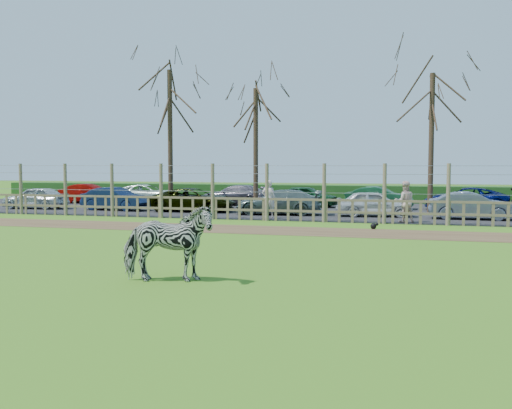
% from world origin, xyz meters
% --- Properties ---
extents(ground, '(120.00, 120.00, 0.00)m').
position_xyz_m(ground, '(0.00, 0.00, 0.00)').
color(ground, '#5F9A32').
rests_on(ground, ground).
extents(dirt_strip, '(34.00, 2.80, 0.01)m').
position_xyz_m(dirt_strip, '(0.00, 4.50, 0.01)').
color(dirt_strip, brown).
rests_on(dirt_strip, ground).
extents(asphalt, '(44.00, 13.00, 0.04)m').
position_xyz_m(asphalt, '(0.00, 14.50, 0.02)').
color(asphalt, '#232326').
rests_on(asphalt, ground).
extents(hedge, '(46.00, 2.00, 1.10)m').
position_xyz_m(hedge, '(0.00, 21.50, 0.55)').
color(hedge, '#1E4716').
rests_on(hedge, ground).
extents(fence, '(30.16, 0.16, 2.50)m').
position_xyz_m(fence, '(0.00, 8.00, 0.80)').
color(fence, brown).
rests_on(fence, ground).
extents(tree_left, '(4.80, 4.80, 7.88)m').
position_xyz_m(tree_left, '(-6.50, 12.50, 5.62)').
color(tree_left, '#3D2B1E').
rests_on(tree_left, ground).
extents(tree_mid, '(4.80, 4.80, 6.83)m').
position_xyz_m(tree_mid, '(-2.00, 13.50, 4.87)').
color(tree_mid, '#3D2B1E').
rests_on(tree_mid, ground).
extents(tree_right, '(4.80, 4.80, 7.35)m').
position_xyz_m(tree_right, '(7.00, 14.00, 5.24)').
color(tree_right, '#3D2B1E').
rests_on(tree_right, ground).
extents(zebra, '(2.09, 1.35, 1.63)m').
position_xyz_m(zebra, '(1.18, -5.17, 0.82)').
color(zebra, gray).
rests_on(zebra, ground).
extents(visitor_a, '(0.63, 0.42, 1.72)m').
position_xyz_m(visitor_a, '(-0.09, 8.69, 0.90)').
color(visitor_a, silver).
rests_on(visitor_a, asphalt).
extents(visitor_b, '(0.95, 0.81, 1.72)m').
position_xyz_m(visitor_b, '(5.81, 8.47, 0.90)').
color(visitor_b, beige).
rests_on(visitor_b, asphalt).
extents(crow, '(0.31, 0.23, 0.25)m').
position_xyz_m(crow, '(4.72, 5.88, 0.12)').
color(crow, black).
rests_on(crow, ground).
extents(car_0, '(3.63, 1.71, 1.20)m').
position_xyz_m(car_0, '(-13.81, 10.89, 0.64)').
color(car_0, '#B4BFC2').
rests_on(car_0, asphalt).
extents(car_1, '(3.75, 1.64, 1.20)m').
position_xyz_m(car_1, '(-9.05, 11.08, 0.64)').
color(car_1, '#132348').
rests_on(car_1, asphalt).
extents(car_2, '(4.32, 2.00, 1.20)m').
position_xyz_m(car_2, '(-4.71, 11.34, 0.64)').
color(car_2, black).
rests_on(car_2, asphalt).
extents(car_3, '(4.29, 2.11, 1.20)m').
position_xyz_m(car_3, '(-0.10, 10.75, 0.64)').
color(car_3, slate).
rests_on(car_3, asphalt).
extents(car_4, '(3.68, 1.87, 1.20)m').
position_xyz_m(car_4, '(4.41, 10.92, 0.64)').
color(car_4, silver).
rests_on(car_4, asphalt).
extents(car_5, '(3.65, 1.29, 1.20)m').
position_xyz_m(car_5, '(8.65, 10.63, 0.64)').
color(car_5, slate).
rests_on(car_5, asphalt).
extents(car_7, '(3.76, 1.66, 1.20)m').
position_xyz_m(car_7, '(-13.37, 15.61, 0.64)').
color(car_7, '#910905').
rests_on(car_7, asphalt).
extents(car_8, '(4.50, 2.42, 1.20)m').
position_xyz_m(car_8, '(-9.48, 15.71, 0.64)').
color(car_8, silver).
rests_on(car_8, asphalt).
extents(car_9, '(4.14, 1.70, 1.20)m').
position_xyz_m(car_9, '(-4.05, 16.25, 0.64)').
color(car_9, slate).
rests_on(car_9, asphalt).
extents(car_10, '(3.66, 1.80, 1.20)m').
position_xyz_m(car_10, '(0.33, 16.15, 0.64)').
color(car_10, '#174C26').
rests_on(car_10, asphalt).
extents(car_11, '(3.73, 1.55, 1.20)m').
position_xyz_m(car_11, '(4.38, 15.77, 0.64)').
color(car_11, '#194F2D').
rests_on(car_11, asphalt).
extents(car_12, '(4.49, 2.40, 1.20)m').
position_xyz_m(car_12, '(8.87, 15.97, 0.64)').
color(car_12, '#040C49').
rests_on(car_12, asphalt).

